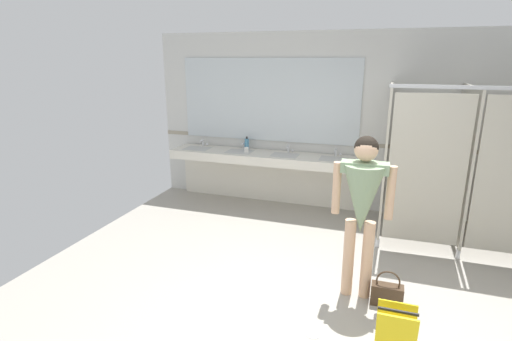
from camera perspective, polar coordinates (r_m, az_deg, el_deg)
ground_plane at (r=3.96m, az=9.56°, el=-21.08°), size 6.63×6.54×0.10m
wall_back at (r=6.27m, az=14.70°, el=6.59°), size 6.63×0.12×2.72m
wall_back_tile_band at (r=6.26m, az=14.45°, el=3.69°), size 6.63×0.01×0.06m
vanity_counter at (r=6.41m, az=1.14°, el=0.73°), size 3.02×0.58×0.98m
mirror_panel at (r=6.41m, az=1.76°, el=10.13°), size 2.92×0.02×1.31m
bathroom_stalls at (r=5.48m, az=27.95°, el=0.80°), size 1.93×1.32×2.04m
person_standing at (r=3.89m, az=15.14°, el=-3.94°), size 0.58×0.41×1.64m
handbag at (r=4.21m, az=18.40°, el=-16.56°), size 0.30×0.13×0.37m
soap_dispenser at (r=6.51m, az=-1.34°, el=3.88°), size 0.07×0.07×0.22m
paper_cup at (r=6.30m, az=-1.40°, el=3.00°), size 0.07×0.07×0.08m
floor_drain_cover at (r=3.76m, az=8.26°, el=-22.29°), size 0.14×0.14×0.01m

